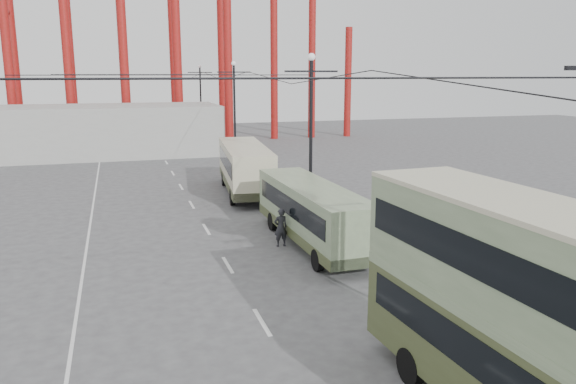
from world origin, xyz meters
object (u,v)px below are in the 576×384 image
object	(u,v)px
single_decker_cream	(245,167)
pedestrian	(281,227)
double_decker_bus	(532,313)
single_decker_green	(312,212)

from	to	relation	value
single_decker_cream	pedestrian	xyz separation A→B (m)	(-1.06, -12.44, -0.95)
single_decker_cream	pedestrian	distance (m)	12.52
double_decker_bus	single_decker_cream	world-z (taller)	double_decker_bus
single_decker_cream	pedestrian	size ratio (longest dim) A/B	5.87
single_decker_cream	pedestrian	bearing A→B (deg)	-88.96
double_decker_bus	single_decker_green	xyz separation A→B (m)	(0.32, 15.33, -1.39)
single_decker_green	double_decker_bus	bearing A→B (deg)	-92.40
single_decker_green	single_decker_cream	bearing A→B (deg)	90.86
double_decker_bus	single_decker_cream	size ratio (longest dim) A/B	0.94
double_decker_bus	pedestrian	xyz separation A→B (m)	(-1.19, 15.58, -2.12)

